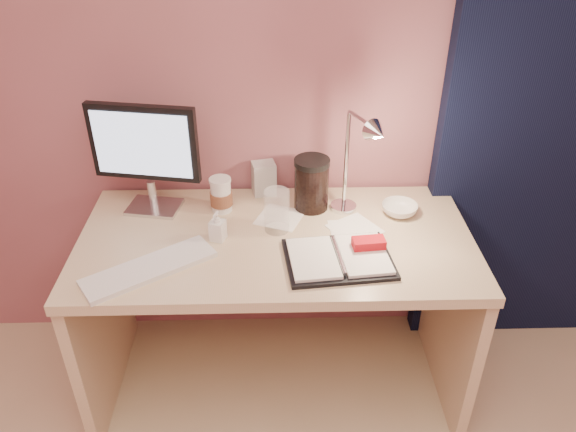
{
  "coord_description": "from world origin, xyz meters",
  "views": [
    {
      "loc": [
        0.0,
        -0.26,
        1.86
      ],
      "look_at": [
        0.04,
        1.33,
        0.85
      ],
      "focal_mm": 35.0,
      "sensor_mm": 36.0,
      "label": 1
    }
  ],
  "objects_px": {
    "desk": "(276,274)",
    "monitor": "(146,149)",
    "planner": "(341,257)",
    "lotion_bottle": "(218,226)",
    "desk_lamp": "(337,158)",
    "dark_jar": "(311,186)",
    "keyboard": "(150,268)",
    "clear_cup": "(277,211)",
    "bowl": "(400,209)",
    "product_box": "(264,178)",
    "coffee_cup": "(221,196)"
  },
  "relations": [
    {
      "from": "planner",
      "to": "lotion_bottle",
      "type": "xyz_separation_m",
      "value": [
        -0.42,
        0.13,
        0.04
      ]
    },
    {
      "from": "desk",
      "to": "product_box",
      "type": "relative_size",
      "value": 10.5
    },
    {
      "from": "desk",
      "to": "coffee_cup",
      "type": "bearing_deg",
      "value": 150.77
    },
    {
      "from": "lotion_bottle",
      "to": "desk_lamp",
      "type": "bearing_deg",
      "value": 12.95
    },
    {
      "from": "monitor",
      "to": "product_box",
      "type": "xyz_separation_m",
      "value": [
        0.42,
        0.11,
        -0.19
      ]
    },
    {
      "from": "desk",
      "to": "planner",
      "type": "xyz_separation_m",
      "value": [
        0.22,
        -0.21,
        0.24
      ]
    },
    {
      "from": "monitor",
      "to": "lotion_bottle",
      "type": "height_order",
      "value": "monitor"
    },
    {
      "from": "bowl",
      "to": "desk_lamp",
      "type": "xyz_separation_m",
      "value": [
        -0.25,
        -0.05,
        0.24
      ]
    },
    {
      "from": "keyboard",
      "to": "bowl",
      "type": "bearing_deg",
      "value": -14.12
    },
    {
      "from": "lotion_bottle",
      "to": "desk_lamp",
      "type": "xyz_separation_m",
      "value": [
        0.42,
        0.1,
        0.21
      ]
    },
    {
      "from": "keyboard",
      "to": "lotion_bottle",
      "type": "distance_m",
      "value": 0.28
    },
    {
      "from": "keyboard",
      "to": "clear_cup",
      "type": "xyz_separation_m",
      "value": [
        0.42,
        0.23,
        0.07
      ]
    },
    {
      "from": "monitor",
      "to": "planner",
      "type": "height_order",
      "value": "monitor"
    },
    {
      "from": "desk",
      "to": "keyboard",
      "type": "bearing_deg",
      "value": -148.39
    },
    {
      "from": "coffee_cup",
      "to": "product_box",
      "type": "height_order",
      "value": "coffee_cup"
    },
    {
      "from": "keyboard",
      "to": "dark_jar",
      "type": "height_order",
      "value": "dark_jar"
    },
    {
      "from": "planner",
      "to": "lotion_bottle",
      "type": "distance_m",
      "value": 0.44
    },
    {
      "from": "monitor",
      "to": "bowl",
      "type": "bearing_deg",
      "value": 6.7
    },
    {
      "from": "bowl",
      "to": "monitor",
      "type": "bearing_deg",
      "value": 176.21
    },
    {
      "from": "product_box",
      "to": "lotion_bottle",
      "type": "bearing_deg",
      "value": -128.44
    },
    {
      "from": "lotion_bottle",
      "to": "desk_lamp",
      "type": "relative_size",
      "value": 0.26
    },
    {
      "from": "lotion_bottle",
      "to": "desk_lamp",
      "type": "distance_m",
      "value": 0.48
    },
    {
      "from": "monitor",
      "to": "keyboard",
      "type": "xyz_separation_m",
      "value": [
        0.05,
        -0.38,
        -0.24
      ]
    },
    {
      "from": "dark_jar",
      "to": "product_box",
      "type": "bearing_deg",
      "value": 147.79
    },
    {
      "from": "monitor",
      "to": "lotion_bottle",
      "type": "bearing_deg",
      "value": -28.35
    },
    {
      "from": "bowl",
      "to": "product_box",
      "type": "distance_m",
      "value": 0.54
    },
    {
      "from": "clear_cup",
      "to": "dark_jar",
      "type": "xyz_separation_m",
      "value": [
        0.13,
        0.15,
        0.01
      ]
    },
    {
      "from": "bowl",
      "to": "desk_lamp",
      "type": "height_order",
      "value": "desk_lamp"
    },
    {
      "from": "desk",
      "to": "monitor",
      "type": "bearing_deg",
      "value": 164.39
    },
    {
      "from": "planner",
      "to": "clear_cup",
      "type": "height_order",
      "value": "clear_cup"
    },
    {
      "from": "desk",
      "to": "bowl",
      "type": "xyz_separation_m",
      "value": [
        0.47,
        0.07,
        0.25
      ]
    },
    {
      "from": "product_box",
      "to": "desk_lamp",
      "type": "relative_size",
      "value": 0.32
    },
    {
      "from": "bowl",
      "to": "dark_jar",
      "type": "bearing_deg",
      "value": 169.99
    },
    {
      "from": "keyboard",
      "to": "product_box",
      "type": "xyz_separation_m",
      "value": [
        0.37,
        0.5,
        0.06
      ]
    },
    {
      "from": "monitor",
      "to": "dark_jar",
      "type": "distance_m",
      "value": 0.62
    },
    {
      "from": "planner",
      "to": "coffee_cup",
      "type": "relative_size",
      "value": 2.77
    },
    {
      "from": "planner",
      "to": "clear_cup",
      "type": "xyz_separation_m",
      "value": [
        -0.21,
        0.19,
        0.07
      ]
    },
    {
      "from": "planner",
      "to": "clear_cup",
      "type": "bearing_deg",
      "value": 132.08
    },
    {
      "from": "clear_cup",
      "to": "bowl",
      "type": "xyz_separation_m",
      "value": [
        0.46,
        0.09,
        -0.06
      ]
    },
    {
      "from": "desk_lamp",
      "to": "clear_cup",
      "type": "bearing_deg",
      "value": 165.82
    },
    {
      "from": "desk",
      "to": "planner",
      "type": "bearing_deg",
      "value": -44.69
    },
    {
      "from": "coffee_cup",
      "to": "clear_cup",
      "type": "height_order",
      "value": "clear_cup"
    },
    {
      "from": "product_box",
      "to": "clear_cup",
      "type": "bearing_deg",
      "value": -91.72
    },
    {
      "from": "planner",
      "to": "desk",
      "type": "bearing_deg",
      "value": 129.28
    },
    {
      "from": "coffee_cup",
      "to": "desk_lamp",
      "type": "height_order",
      "value": "desk_lamp"
    },
    {
      "from": "lotion_bottle",
      "to": "keyboard",
      "type": "bearing_deg",
      "value": -140.43
    },
    {
      "from": "keyboard",
      "to": "planner",
      "type": "distance_m",
      "value": 0.63
    },
    {
      "from": "monitor",
      "to": "clear_cup",
      "type": "bearing_deg",
      "value": -7.66
    },
    {
      "from": "lotion_bottle",
      "to": "dark_jar",
      "type": "height_order",
      "value": "dark_jar"
    },
    {
      "from": "clear_cup",
      "to": "lotion_bottle",
      "type": "height_order",
      "value": "clear_cup"
    }
  ]
}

